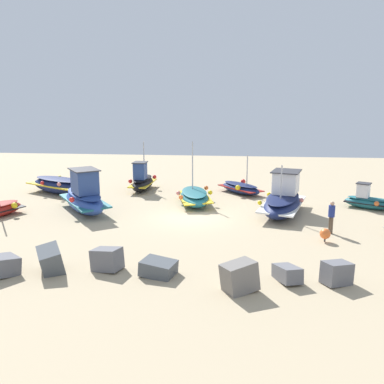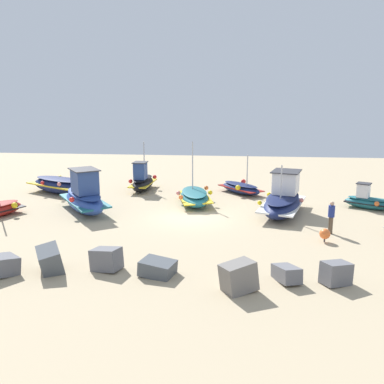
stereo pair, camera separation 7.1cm
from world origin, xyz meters
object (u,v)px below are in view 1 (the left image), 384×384
fishing_boat_7 (241,188)px  mooring_buoy_0 (325,234)px  fishing_boat_5 (60,185)px  fishing_boat_4 (194,197)px  fishing_boat_1 (283,200)px  fishing_boat_0 (84,197)px  person_walking (331,215)px  fishing_boat_6 (369,201)px  fishing_boat_8 (142,181)px

fishing_boat_7 → mooring_buoy_0: (-3.97, 10.33, -0.00)m
fishing_boat_5 → fishing_boat_7: bearing=33.5°
fishing_boat_5 → fishing_boat_7: (-13.03, -1.32, -0.21)m
fishing_boat_4 → fishing_boat_1: bearing=58.7°
fishing_boat_0 → fishing_boat_5: size_ratio=0.96×
fishing_boat_7 → mooring_buoy_0: bearing=160.0°
fishing_boat_4 → mooring_buoy_0: (-6.98, 6.77, -0.09)m
person_walking → fishing_boat_5: bearing=139.3°
fishing_boat_0 → mooring_buoy_0: bearing=35.9°
fishing_boat_5 → fishing_boat_7: 13.10m
fishing_boat_1 → fishing_boat_7: fishing_boat_1 is taller
fishing_boat_0 → fishing_boat_6: 17.56m
fishing_boat_8 → fishing_boat_4: bearing=50.1°
person_walking → fishing_boat_6: bearing=40.5°
fishing_boat_1 → fishing_boat_8: size_ratio=1.53×
fishing_boat_4 → fishing_boat_8: size_ratio=1.21×
fishing_boat_7 → fishing_boat_8: fishing_boat_8 is taller
fishing_boat_6 → fishing_boat_8: bearing=14.1°
fishing_boat_0 → fishing_boat_6: size_ratio=1.66×
fishing_boat_5 → fishing_boat_6: size_ratio=1.73×
fishing_boat_8 → person_walking: 14.96m
fishing_boat_0 → mooring_buoy_0: (-13.41, 4.26, -0.50)m
fishing_boat_0 → fishing_boat_1: (-11.93, -0.81, -0.08)m
fishing_boat_7 → fishing_boat_0: bearing=81.7°
fishing_boat_6 → fishing_boat_4: bearing=28.3°
fishing_boat_6 → fishing_boat_8: size_ratio=0.84×
person_walking → fishing_boat_7: bearing=99.6°
fishing_boat_7 → mooring_buoy_0: fishing_boat_7 is taller
fishing_boat_1 → fishing_boat_6: fishing_boat_1 is taller
fishing_boat_0 → mooring_buoy_0: size_ratio=7.97×
fishing_boat_0 → fishing_boat_4: fishing_boat_4 is taller
fishing_boat_6 → mooring_buoy_0: size_ratio=4.79×
mooring_buoy_0 → fishing_boat_1: bearing=-73.7°
fishing_boat_0 → fishing_boat_7: fishing_boat_7 is taller
fishing_boat_5 → mooring_buoy_0: bearing=-0.2°
person_walking → fishing_boat_1: bearing=101.7°
fishing_boat_5 → fishing_boat_8: 5.96m
fishing_boat_6 → person_walking: person_walking is taller
fishing_boat_4 → fishing_boat_5: size_ratio=0.83×
fishing_boat_0 → fishing_boat_5: bearing=-179.5°
fishing_boat_7 → person_walking: (-4.51, 8.93, 0.56)m
fishing_boat_7 → fishing_boat_6: bearing=-154.9°
fishing_boat_6 → fishing_boat_7: bearing=4.1°
fishing_boat_1 → mooring_buoy_0: 5.30m
fishing_boat_1 → fishing_boat_5: (15.51, -3.94, -0.21)m
fishing_boat_5 → fishing_boat_6: 21.07m
fishing_boat_5 → person_walking: (-17.54, 7.61, 0.35)m
fishing_boat_1 → person_walking: (-2.03, 3.67, 0.14)m
fishing_boat_4 → fishing_boat_5: fishing_boat_4 is taller
fishing_boat_1 → mooring_buoy_0: bearing=-148.0°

